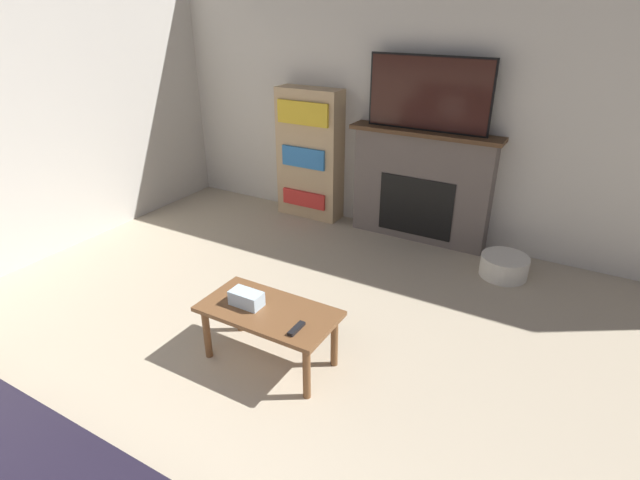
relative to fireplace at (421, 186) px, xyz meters
The scene contains 8 objects.
wall_back 0.80m from the fireplace, 107.02° to the left, with size 6.80×0.06×2.70m.
fireplace is the anchor object (origin of this frame).
tv 0.90m from the fireplace, 90.00° to the right, with size 1.17×0.03×0.68m.
coffee_table 2.41m from the fireplace, 94.34° to the right, with size 0.92×0.48×0.42m.
tissue_box 2.44m from the fireplace, 97.94° to the right, with size 0.22×0.12×0.10m.
remote_control 2.50m from the fireplace, 87.70° to the right, with size 0.04×0.15×0.02m.
bookshelf 1.29m from the fireplace, behind, with size 0.73×0.29×1.42m.
storage_basket 1.14m from the fireplace, 21.65° to the right, with size 0.42×0.42×0.19m.
Camera 1 is at (1.52, 0.07, 2.25)m, focal length 28.00 mm.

